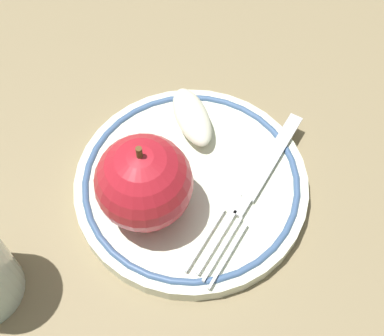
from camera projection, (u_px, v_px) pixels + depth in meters
name	position (u px, v px, depth m)	size (l,w,h in m)	color
ground_plane	(175.00, 199.00, 0.47)	(2.00, 2.00, 0.00)	#837250
plate	(192.00, 185.00, 0.47)	(0.21, 0.21, 0.02)	silver
apple_red_whole	(145.00, 184.00, 0.42)	(0.08, 0.08, 0.09)	#B11C28
apple_slice_front	(192.00, 117.00, 0.49)	(0.07, 0.03, 0.02)	silver
fork	(255.00, 186.00, 0.46)	(0.17, 0.09, 0.00)	silver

